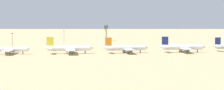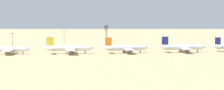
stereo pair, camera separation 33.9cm
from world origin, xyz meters
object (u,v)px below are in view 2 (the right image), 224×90
Objects in this scene: parked_jet_orange_2 at (125,48)px; light_pole_west at (12,39)px; parked_jet_orange_0 at (8,49)px; parked_jet_yellow_1 at (68,48)px; parked_jet_navy_3 at (182,47)px; control_tower at (106,31)px; light_pole_mid at (64,36)px.

light_pole_west is at bearing 141.04° from parked_jet_orange_2.
parked_jet_yellow_1 is (49.67, -2.40, 0.46)m from parked_jet_orange_0.
parked_jet_orange_2 is 2.78× the size of light_pole_west.
parked_jet_orange_2 is 0.97× the size of parked_jet_navy_3.
parked_jet_yellow_1 reaches higher than parked_jet_orange_2.
control_tower reaches higher than light_pole_west.
light_pole_west is (-4.75, 73.66, 4.32)m from parked_jet_orange_0.
parked_jet_navy_3 is (147.17, -2.50, 0.37)m from parked_jet_orange_0.
parked_jet_navy_3 is (49.80, 0.51, 0.12)m from parked_jet_orange_2.
parked_jet_orange_0 is 147.19m from parked_jet_navy_3.
parked_jet_yellow_1 is 2.91× the size of light_pole_west.
light_pole_west is (-151.92, 76.15, 3.95)m from parked_jet_navy_3.
parked_jet_navy_3 is 169.99m from light_pole_west.
parked_jet_orange_2 is at bearing -174.31° from parked_jet_navy_3.
parked_jet_yellow_1 is 1.05× the size of parked_jet_orange_2.
control_tower is (3.78, 174.35, 7.70)m from parked_jet_orange_2.
parked_jet_navy_3 is 2.08× the size of control_tower.
parked_jet_orange_2 is at bearing -0.01° from parked_jet_yellow_1.
control_tower is 61.96m from light_pole_mid.
parked_jet_navy_3 reaches higher than parked_jet_orange_0.
parked_jet_yellow_1 is 2.94× the size of light_pole_mid.
light_pole_west is (-105.90, -97.69, -3.64)m from control_tower.
parked_jet_navy_3 is 2.86× the size of light_pole_west.
parked_jet_orange_2 is (47.70, -0.61, -0.21)m from parked_jet_yellow_1.
light_pole_west is 1.01× the size of light_pole_mid.
parked_jet_orange_2 is at bearing -36.89° from light_pole_west.
parked_jet_orange_2 is (97.37, -3.01, 0.26)m from parked_jet_orange_0.
parked_jet_orange_0 is 148.50m from light_pole_mid.
control_tower is (-46.02, 173.84, 7.59)m from parked_jet_navy_3.
light_pole_mid is (-53.69, -30.70, -3.70)m from control_tower.
light_pole_mid reaches higher than parked_jet_orange_2.
parked_jet_orange_0 is 1.90× the size of control_tower.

